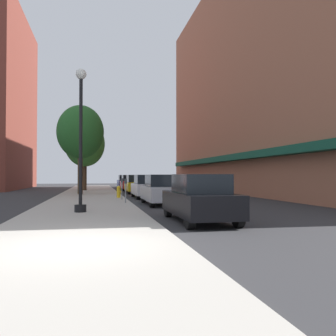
{
  "coord_description": "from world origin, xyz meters",
  "views": [
    {
      "loc": [
        0.46,
        -7.73,
        1.62
      ],
      "look_at": [
        5.97,
        18.88,
        2.19
      ],
      "focal_mm": 37.32,
      "sensor_mm": 36.0,
      "label": 1
    }
  ],
  "objects_px": {
    "parking_meter_far": "(122,186)",
    "parking_meter_near": "(126,188)",
    "tree_near": "(85,144)",
    "car_red": "(130,183)",
    "car_white": "(146,187)",
    "lamppost": "(81,137)",
    "tree_mid": "(80,132)",
    "car_blue": "(125,182)",
    "fire_hydrant": "(119,192)",
    "car_yellow": "(136,184)",
    "car_silver": "(161,190)",
    "car_black": "(199,199)"
  },
  "relations": [
    {
      "from": "tree_near",
      "to": "tree_mid",
      "type": "relative_size",
      "value": 0.98
    },
    {
      "from": "car_yellow",
      "to": "car_silver",
      "type": "bearing_deg",
      "value": -89.19
    },
    {
      "from": "parking_meter_near",
      "to": "parking_meter_far",
      "type": "distance_m",
      "value": 2.71
    },
    {
      "from": "tree_mid",
      "to": "car_silver",
      "type": "xyz_separation_m",
      "value": [
        4.76,
        -9.75,
        -4.25
      ]
    },
    {
      "from": "tree_near",
      "to": "car_red",
      "type": "xyz_separation_m",
      "value": [
        4.63,
        1.12,
        -3.96
      ]
    },
    {
      "from": "car_white",
      "to": "parking_meter_near",
      "type": "bearing_deg",
      "value": -107.01
    },
    {
      "from": "car_yellow",
      "to": "parking_meter_near",
      "type": "bearing_deg",
      "value": -98.31
    },
    {
      "from": "parking_meter_near",
      "to": "car_blue",
      "type": "bearing_deg",
      "value": 85.33
    },
    {
      "from": "parking_meter_far",
      "to": "parking_meter_near",
      "type": "bearing_deg",
      "value": -90.0
    },
    {
      "from": "tree_near",
      "to": "car_white",
      "type": "height_order",
      "value": "tree_near"
    },
    {
      "from": "car_red",
      "to": "car_blue",
      "type": "xyz_separation_m",
      "value": [
        0.0,
        5.71,
        0.0
      ]
    },
    {
      "from": "car_white",
      "to": "car_yellow",
      "type": "bearing_deg",
      "value": 92.22
    },
    {
      "from": "parking_meter_near",
      "to": "car_red",
      "type": "bearing_deg",
      "value": 83.86
    },
    {
      "from": "car_red",
      "to": "tree_mid",
      "type": "bearing_deg",
      "value": -120.11
    },
    {
      "from": "lamppost",
      "to": "car_blue",
      "type": "distance_m",
      "value": 28.59
    },
    {
      "from": "parking_meter_far",
      "to": "car_red",
      "type": "relative_size",
      "value": 0.3
    },
    {
      "from": "lamppost",
      "to": "car_blue",
      "type": "height_order",
      "value": "lamppost"
    },
    {
      "from": "parking_meter_near",
      "to": "car_yellow",
      "type": "height_order",
      "value": "car_yellow"
    },
    {
      "from": "lamppost",
      "to": "car_blue",
      "type": "xyz_separation_m",
      "value": [
        4.15,
        28.19,
        -2.39
      ]
    },
    {
      "from": "lamppost",
      "to": "car_white",
      "type": "xyz_separation_m",
      "value": [
        4.15,
        9.93,
        -2.39
      ]
    },
    {
      "from": "parking_meter_far",
      "to": "car_blue",
      "type": "bearing_deg",
      "value": 84.73
    },
    {
      "from": "car_blue",
      "to": "car_silver",
      "type": "bearing_deg",
      "value": -88.71
    },
    {
      "from": "car_silver",
      "to": "car_white",
      "type": "height_order",
      "value": "same"
    },
    {
      "from": "car_blue",
      "to": "car_white",
      "type": "bearing_deg",
      "value": -88.71
    },
    {
      "from": "car_black",
      "to": "car_blue",
      "type": "bearing_deg",
      "value": 87.74
    },
    {
      "from": "lamppost",
      "to": "car_black",
      "type": "height_order",
      "value": "lamppost"
    },
    {
      "from": "lamppost",
      "to": "parking_meter_near",
      "type": "xyz_separation_m",
      "value": [
        2.2,
        4.34,
        -2.25
      ]
    },
    {
      "from": "fire_hydrant",
      "to": "parking_meter_far",
      "type": "height_order",
      "value": "parking_meter_far"
    },
    {
      "from": "car_black",
      "to": "car_red",
      "type": "bearing_deg",
      "value": 87.74
    },
    {
      "from": "lamppost",
      "to": "car_white",
      "type": "distance_m",
      "value": 11.02
    },
    {
      "from": "fire_hydrant",
      "to": "car_red",
      "type": "xyz_separation_m",
      "value": [
        2.03,
        13.58,
        0.29
      ]
    },
    {
      "from": "car_blue",
      "to": "car_yellow",
      "type": "bearing_deg",
      "value": -88.71
    },
    {
      "from": "car_red",
      "to": "parking_meter_near",
      "type": "bearing_deg",
      "value": -97.23
    },
    {
      "from": "parking_meter_far",
      "to": "tree_near",
      "type": "relative_size",
      "value": 0.19
    },
    {
      "from": "tree_mid",
      "to": "car_yellow",
      "type": "distance_m",
      "value": 6.88
    },
    {
      "from": "car_yellow",
      "to": "parking_meter_far",
      "type": "bearing_deg",
      "value": -100.87
    },
    {
      "from": "tree_near",
      "to": "car_red",
      "type": "relative_size",
      "value": 1.62
    },
    {
      "from": "parking_meter_near",
      "to": "car_blue",
      "type": "height_order",
      "value": "car_blue"
    },
    {
      "from": "fire_hydrant",
      "to": "car_red",
      "type": "bearing_deg",
      "value": 81.49
    },
    {
      "from": "fire_hydrant",
      "to": "tree_near",
      "type": "distance_m",
      "value": 13.42
    },
    {
      "from": "fire_hydrant",
      "to": "car_black",
      "type": "height_order",
      "value": "car_black"
    },
    {
      "from": "parking_meter_far",
      "to": "car_white",
      "type": "distance_m",
      "value": 3.48
    },
    {
      "from": "tree_mid",
      "to": "car_white",
      "type": "bearing_deg",
      "value": -39.88
    },
    {
      "from": "lamppost",
      "to": "car_yellow",
      "type": "distance_m",
      "value": 17.16
    },
    {
      "from": "parking_meter_near",
      "to": "car_silver",
      "type": "relative_size",
      "value": 0.3
    },
    {
      "from": "car_yellow",
      "to": "car_blue",
      "type": "relative_size",
      "value": 1.0
    },
    {
      "from": "parking_meter_far",
      "to": "car_blue",
      "type": "xyz_separation_m",
      "value": [
        1.95,
        21.14,
        -0.14
      ]
    },
    {
      "from": "parking_meter_near",
      "to": "car_white",
      "type": "relative_size",
      "value": 0.3
    },
    {
      "from": "car_silver",
      "to": "car_red",
      "type": "relative_size",
      "value": 1.0
    },
    {
      "from": "tree_near",
      "to": "car_silver",
      "type": "distance_m",
      "value": 18.26
    }
  ]
}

